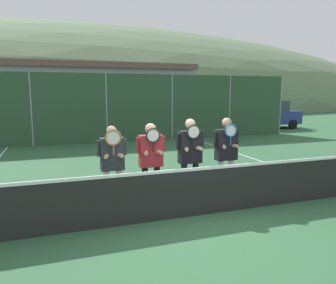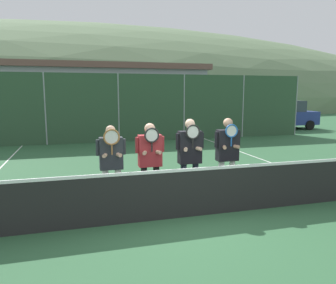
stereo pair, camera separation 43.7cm
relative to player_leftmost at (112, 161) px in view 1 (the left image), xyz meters
The scene contains 14 objects.
ground_plane 1.87m from the player_leftmost, 33.86° to the right, with size 120.00×120.00×0.00m, color #2D5B38.
hill_distant 58.98m from the player_leftmost, 88.73° to the left, with size 137.60×76.45×26.76m.
clubhouse_building 16.11m from the player_leftmost, 91.08° to the left, with size 16.44×5.50×4.16m.
fence_back 9.18m from the player_leftmost, 81.77° to the left, with size 19.67×0.06×3.23m.
tennis_net 1.66m from the player_leftmost, 33.86° to the right, with size 11.60×0.09×1.05m.
court_line_right_sideline 6.10m from the player_leftmost, 20.64° to the left, with size 0.05×16.00×0.01m, color white.
player_leftmost is the anchor object (origin of this frame).
player_center_left 0.80m from the player_leftmost, ahead, with size 0.61×0.34×1.73m.
player_center_right 1.64m from the player_leftmost, ahead, with size 0.62×0.34×1.81m.
player_rightmost 2.52m from the player_leftmost, ahead, with size 0.61×0.34×1.80m.
car_far_left 12.12m from the player_leftmost, 106.22° to the left, with size 4.44×2.05×1.77m.
car_left_of_center 11.84m from the player_leftmost, 81.68° to the left, with size 4.61×2.07×1.76m.
car_center 13.66m from the player_leftmost, 59.31° to the left, with size 4.76×1.95×1.81m.
car_right_of_center 16.86m from the player_leftmost, 44.11° to the left, with size 4.36×2.01×1.82m.
Camera 1 is at (-2.38, -5.50, 2.35)m, focal length 35.00 mm.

